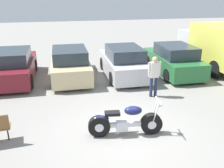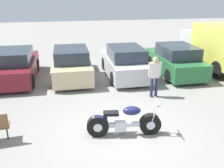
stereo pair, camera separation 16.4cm
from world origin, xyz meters
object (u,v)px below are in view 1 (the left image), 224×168
object	(u,v)px
motorcycle	(125,122)
parked_car_green	(173,60)
delivery_truck	(222,45)
parked_car_silver	(123,62)
person_standing	(154,73)
parked_car_maroon	(14,67)
parked_car_champagne	(70,64)

from	to	relation	value
motorcycle	parked_car_green	size ratio (longest dim) A/B	0.53
motorcycle	delivery_truck	bearing A→B (deg)	38.49
parked_car_green	delivery_truck	world-z (taller)	delivery_truck
parked_car_silver	parked_car_green	distance (m)	2.62
delivery_truck	person_standing	world-z (taller)	delivery_truck
person_standing	parked_car_silver	bearing A→B (deg)	100.48
parked_car_maroon	parked_car_champagne	distance (m)	2.62
parked_car_maroon	parked_car_champagne	world-z (taller)	same
parked_car_green	parked_car_silver	bearing A→B (deg)	177.74
parked_car_champagne	parked_car_silver	xyz separation A→B (m)	(2.62, -0.22, 0.00)
motorcycle	parked_car_green	distance (m)	6.59
parked_car_green	delivery_truck	distance (m)	2.78
parked_car_champagne	parked_car_silver	world-z (taller)	same
parked_car_maroon	parked_car_silver	bearing A→B (deg)	-3.93
parked_car_maroon	parked_car_green	bearing A→B (deg)	-3.37
motorcycle	person_standing	xyz separation A→B (m)	(1.86, 2.54, 0.57)
person_standing	parked_car_maroon	bearing A→B (deg)	151.12
parked_car_green	person_standing	size ratio (longest dim) A/B	2.50
parked_car_champagne	parked_car_green	distance (m)	5.25
parked_car_green	person_standing	world-z (taller)	person_standing
motorcycle	parked_car_silver	world-z (taller)	parked_car_silver
motorcycle	parked_car_silver	xyz separation A→B (m)	(1.34, 5.36, 0.27)
parked_car_champagne	delivery_truck	size ratio (longest dim) A/B	0.72
motorcycle	delivery_truck	size ratio (longest dim) A/B	0.38
parked_car_champagne	person_standing	distance (m)	4.38
parked_car_maroon	parked_car_green	world-z (taller)	same
delivery_truck	person_standing	xyz separation A→B (m)	(-4.80, -2.75, -0.34)
person_standing	parked_car_champagne	bearing A→B (deg)	135.94
parked_car_maroon	parked_car_silver	distance (m)	5.25
parked_car_maroon	parked_car_champagne	bearing A→B (deg)	-3.01
motorcycle	parked_car_green	bearing A→B (deg)	53.03
parked_car_maroon	parked_car_champagne	xyz separation A→B (m)	(2.62, -0.14, 0.00)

